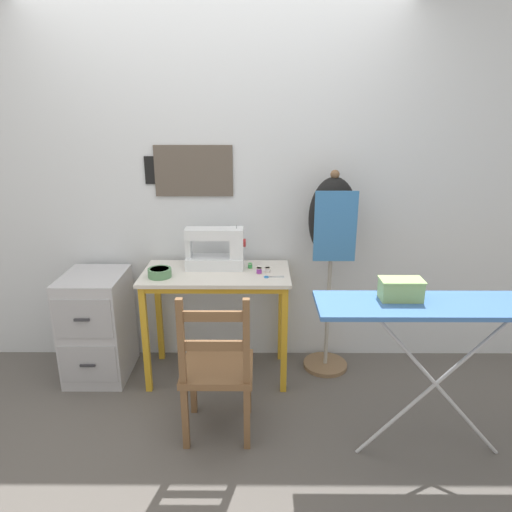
{
  "coord_description": "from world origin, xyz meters",
  "views": [
    {
      "loc": [
        0.28,
        -2.63,
        1.81
      ],
      "look_at": [
        0.27,
        0.23,
        0.9
      ],
      "focal_mm": 32.0,
      "sensor_mm": 36.0,
      "label": 1
    }
  ],
  "objects_px": {
    "dress_form": "(332,230)",
    "thread_spool_far_edge": "(267,270)",
    "fabric_bowl": "(160,272)",
    "filing_cabinet": "(98,326)",
    "scissors": "(271,277)",
    "wooden_chair": "(217,370)",
    "storage_box": "(401,289)",
    "thread_spool_mid_table": "(259,271)",
    "sewing_machine": "(218,250)",
    "ironing_board": "(445,312)",
    "thread_spool_near_machine": "(250,266)"
  },
  "relations": [
    {
      "from": "wooden_chair",
      "to": "dress_form",
      "type": "bearing_deg",
      "value": 44.83
    },
    {
      "from": "scissors",
      "to": "thread_spool_mid_table",
      "type": "xyz_separation_m",
      "value": [
        -0.08,
        0.07,
        0.02
      ]
    },
    {
      "from": "fabric_bowl",
      "to": "storage_box",
      "type": "bearing_deg",
      "value": -25.6
    },
    {
      "from": "scissors",
      "to": "ironing_board",
      "type": "xyz_separation_m",
      "value": [
        0.85,
        -0.69,
        0.07
      ]
    },
    {
      "from": "storage_box",
      "to": "thread_spool_far_edge",
      "type": "bearing_deg",
      "value": 131.23
    },
    {
      "from": "thread_spool_far_edge",
      "to": "wooden_chair",
      "type": "distance_m",
      "value": 0.79
    },
    {
      "from": "thread_spool_mid_table",
      "to": "thread_spool_near_machine",
      "type": "bearing_deg",
      "value": 119.89
    },
    {
      "from": "scissors",
      "to": "thread_spool_mid_table",
      "type": "distance_m",
      "value": 0.11
    },
    {
      "from": "thread_spool_near_machine",
      "to": "filing_cabinet",
      "type": "xyz_separation_m",
      "value": [
        -1.07,
        -0.07,
        -0.42
      ]
    },
    {
      "from": "sewing_machine",
      "to": "thread_spool_far_edge",
      "type": "xyz_separation_m",
      "value": [
        0.34,
        -0.08,
        -0.11
      ]
    },
    {
      "from": "thread_spool_far_edge",
      "to": "filing_cabinet",
      "type": "distance_m",
      "value": 1.25
    },
    {
      "from": "scissors",
      "to": "wooden_chair",
      "type": "distance_m",
      "value": 0.71
    },
    {
      "from": "fabric_bowl",
      "to": "ironing_board",
      "type": "distance_m",
      "value": 1.72
    },
    {
      "from": "sewing_machine",
      "to": "thread_spool_near_machine",
      "type": "distance_m",
      "value": 0.25
    },
    {
      "from": "wooden_chair",
      "to": "ironing_board",
      "type": "height_order",
      "value": "wooden_chair"
    },
    {
      "from": "thread_spool_far_edge",
      "to": "ironing_board",
      "type": "height_order",
      "value": "ironing_board"
    },
    {
      "from": "scissors",
      "to": "dress_form",
      "type": "xyz_separation_m",
      "value": [
        0.42,
        0.2,
        0.26
      ]
    },
    {
      "from": "thread_spool_far_edge",
      "to": "sewing_machine",
      "type": "bearing_deg",
      "value": 166.28
    },
    {
      "from": "thread_spool_far_edge",
      "to": "storage_box",
      "type": "bearing_deg",
      "value": -48.77
    },
    {
      "from": "ironing_board",
      "to": "storage_box",
      "type": "bearing_deg",
      "value": 167.58
    },
    {
      "from": "thread_spool_near_machine",
      "to": "wooden_chair",
      "type": "relative_size",
      "value": 0.04
    },
    {
      "from": "ironing_board",
      "to": "storage_box",
      "type": "xyz_separation_m",
      "value": [
        -0.22,
        0.05,
        0.1
      ]
    },
    {
      "from": "thread_spool_near_machine",
      "to": "ironing_board",
      "type": "bearing_deg",
      "value": -41.28
    },
    {
      "from": "fabric_bowl",
      "to": "filing_cabinet",
      "type": "height_order",
      "value": "fabric_bowl"
    },
    {
      "from": "thread_spool_mid_table",
      "to": "ironing_board",
      "type": "relative_size",
      "value": 0.03
    },
    {
      "from": "thread_spool_near_machine",
      "to": "storage_box",
      "type": "bearing_deg",
      "value": -46.77
    },
    {
      "from": "wooden_chair",
      "to": "storage_box",
      "type": "relative_size",
      "value": 4.21
    },
    {
      "from": "wooden_chair",
      "to": "filing_cabinet",
      "type": "bearing_deg",
      "value": 144.58
    },
    {
      "from": "scissors",
      "to": "ironing_board",
      "type": "bearing_deg",
      "value": -39.04
    },
    {
      "from": "dress_form",
      "to": "thread_spool_far_edge",
      "type": "bearing_deg",
      "value": -168.01
    },
    {
      "from": "thread_spool_near_machine",
      "to": "thread_spool_mid_table",
      "type": "xyz_separation_m",
      "value": [
        0.06,
        -0.11,
        0.0
      ]
    },
    {
      "from": "scissors",
      "to": "thread_spool_mid_table",
      "type": "bearing_deg",
      "value": 136.96
    },
    {
      "from": "scissors",
      "to": "thread_spool_far_edge",
      "type": "bearing_deg",
      "value": 100.96
    },
    {
      "from": "thread_spool_far_edge",
      "to": "filing_cabinet",
      "type": "relative_size",
      "value": 0.05
    },
    {
      "from": "sewing_machine",
      "to": "storage_box",
      "type": "bearing_deg",
      "value": -39.94
    },
    {
      "from": "fabric_bowl",
      "to": "dress_form",
      "type": "distance_m",
      "value": 1.18
    },
    {
      "from": "fabric_bowl",
      "to": "thread_spool_near_machine",
      "type": "distance_m",
      "value": 0.61
    },
    {
      "from": "scissors",
      "to": "wooden_chair",
      "type": "relative_size",
      "value": 0.15
    },
    {
      "from": "wooden_chair",
      "to": "dress_form",
      "type": "xyz_separation_m",
      "value": [
        0.73,
        0.72,
        0.62
      ]
    },
    {
      "from": "scissors",
      "to": "filing_cabinet",
      "type": "distance_m",
      "value": 1.27
    },
    {
      "from": "thread_spool_mid_table",
      "to": "filing_cabinet",
      "type": "height_order",
      "value": "thread_spool_mid_table"
    },
    {
      "from": "fabric_bowl",
      "to": "thread_spool_far_edge",
      "type": "xyz_separation_m",
      "value": [
        0.7,
        0.1,
        -0.01
      ]
    },
    {
      "from": "thread_spool_near_machine",
      "to": "filing_cabinet",
      "type": "bearing_deg",
      "value": -176.2
    },
    {
      "from": "scissors",
      "to": "ironing_board",
      "type": "distance_m",
      "value": 1.1
    },
    {
      "from": "thread_spool_mid_table",
      "to": "dress_form",
      "type": "bearing_deg",
      "value": 14.27
    },
    {
      "from": "thread_spool_far_edge",
      "to": "dress_form",
      "type": "xyz_separation_m",
      "value": [
        0.44,
        0.09,
        0.25
      ]
    },
    {
      "from": "thread_spool_near_machine",
      "to": "dress_form",
      "type": "bearing_deg",
      "value": 1.94
    },
    {
      "from": "ironing_board",
      "to": "storage_box",
      "type": "height_order",
      "value": "storage_box"
    },
    {
      "from": "wooden_chair",
      "to": "sewing_machine",
      "type": "bearing_deg",
      "value": 93.46
    },
    {
      "from": "fabric_bowl",
      "to": "dress_form",
      "type": "height_order",
      "value": "dress_form"
    }
  ]
}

